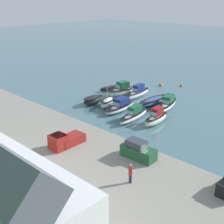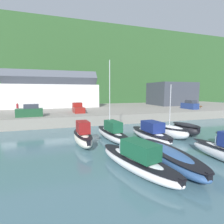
# 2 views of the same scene
# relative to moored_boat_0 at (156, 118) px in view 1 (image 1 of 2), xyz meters

# --- Properties ---
(ground_plane) EXTENTS (320.00, 320.00, 0.00)m
(ground_plane) POSITION_rel_moored_boat_0_xyz_m (8.04, -3.90, -1.03)
(ground_plane) COLOR #476B75
(moored_boat_0) EXTENTS (2.06, 5.93, 2.78)m
(moored_boat_0) POSITION_rel_moored_boat_0_xyz_m (0.00, 0.00, 0.00)
(moored_boat_0) COLOR white
(moored_boat_0) RESTS_ON ground_plane
(moored_boat_1) EXTENTS (2.78, 8.20, 9.81)m
(moored_boat_1) POSITION_rel_moored_boat_0_xyz_m (3.78, 1.13, -0.14)
(moored_boat_1) COLOR white
(moored_boat_1) RESTS_ON ground_plane
(moored_boat_2) EXTENTS (2.99, 7.92, 2.39)m
(moored_boat_2) POSITION_rel_moored_boat_0_xyz_m (8.32, -0.44, -0.16)
(moored_boat_2) COLOR silver
(moored_boat_2) RESTS_ON ground_plane
(moored_boat_3) EXTENTS (3.59, 5.19, 6.88)m
(moored_boat_3) POSITION_rel_moored_boat_0_xyz_m (11.35, -0.44, -0.15)
(moored_boat_3) COLOR silver
(moored_boat_3) RESTS_ON ground_plane
(moored_boat_4) EXTENTS (2.49, 4.74, 1.67)m
(moored_boat_4) POSITION_rel_moored_boat_0_xyz_m (14.40, 0.52, -0.15)
(moored_boat_4) COLOR black
(moored_boat_4) RESTS_ON ground_plane
(moored_boat_5) EXTENTS (4.31, 8.65, 2.37)m
(moored_boat_5) POSITION_rel_moored_boat_0_xyz_m (2.95, -7.60, -0.17)
(moored_boat_5) COLOR white
(moored_boat_5) RESTS_ON ground_plane
(moored_boat_6) EXTENTS (2.63, 8.42, 1.31)m
(moored_boat_6) POSITION_rel_moored_boat_0_xyz_m (6.01, -7.48, -0.33)
(moored_boat_6) COLOR #33568E
(moored_boat_6) RESTS_ON ground_plane
(moored_boat_7) EXTENTS (2.31, 7.77, 2.63)m
(moored_boat_7) POSITION_rel_moored_boat_0_xyz_m (11.07, -8.82, -0.06)
(moored_boat_7) COLOR silver
(moored_boat_7) RESTS_ON ground_plane
(moored_boat_8) EXTENTS (3.88, 6.87, 3.02)m
(moored_boat_8) POSITION_rel_moored_boat_0_xyz_m (14.07, -7.32, 0.10)
(moored_boat_8) COLOR white
(moored_boat_8) RESTS_ON ground_plane
(moored_boat_9) EXTENTS (2.63, 6.81, 1.01)m
(moored_boat_9) POSITION_rel_moored_boat_0_xyz_m (18.33, -8.97, -0.48)
(moored_boat_9) COLOR black
(moored_boat_9) RESTS_ON ground_plane
(parked_car_0) EXTENTS (4.29, 2.02, 2.16)m
(parked_car_0) POSITION_rel_moored_boat_0_xyz_m (-6.96, 13.27, 1.64)
(parked_car_0) COLOR #1E4C2D
(parked_car_0) RESTS_ON quay_promenade
(pickup_truck_1) EXTENTS (2.14, 4.80, 1.90)m
(pickup_truck_1) POSITION_rel_moored_boat_0_xyz_m (1.60, 17.37, 1.54)
(pickup_truck_1) COLOR maroon
(pickup_truck_1) RESTS_ON quay_promenade
(person_on_quay) EXTENTS (0.40, 0.40, 2.14)m
(person_on_quay) POSITION_rel_moored_boat_0_xyz_m (-9.69, 17.85, 1.82)
(person_on_quay) COLOR #232838
(person_on_quay) RESTS_ON quay_promenade
(mooring_buoy_0) EXTENTS (0.57, 0.57, 0.57)m
(mooring_buoy_0) POSITION_rel_moored_boat_0_xyz_m (9.00, -22.05, -0.74)
(mooring_buoy_0) COLOR orange
(mooring_buoy_0) RESTS_ON ground_plane
(mooring_buoy_1) EXTENTS (0.73, 0.73, 0.73)m
(mooring_buoy_1) POSITION_rel_moored_boat_0_xyz_m (12.54, -18.91, -0.66)
(mooring_buoy_1) COLOR orange
(mooring_buoy_1) RESTS_ON ground_plane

